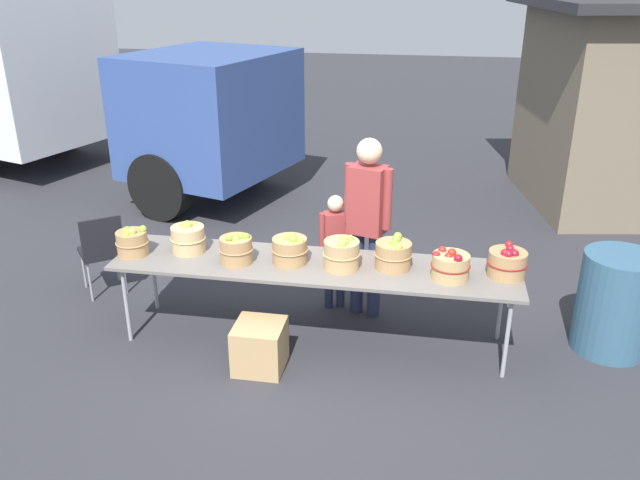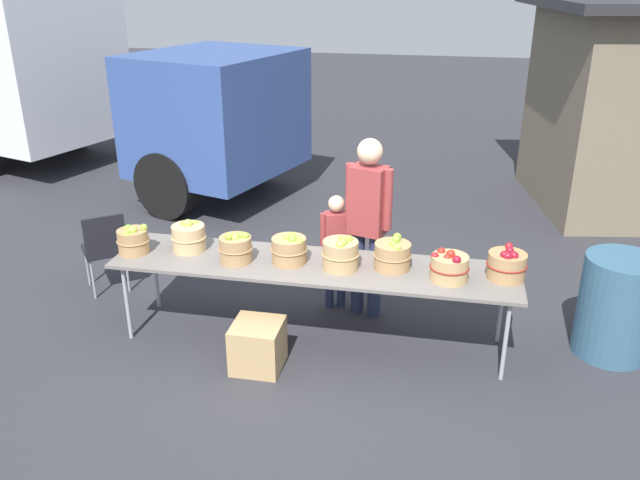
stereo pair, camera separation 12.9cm
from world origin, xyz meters
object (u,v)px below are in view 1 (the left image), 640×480
(apple_basket_green_3, at_px, (290,249))
(folding_chair, at_px, (102,248))
(apple_basket_green_1, at_px, (188,238))
(apple_basket_green_0, at_px, (132,242))
(apple_basket_green_4, at_px, (342,254))
(trash_barrel, at_px, (615,303))
(vendor_adult, at_px, (367,215))
(box_truck, at_px, (24,76))
(market_table, at_px, (314,267))
(apple_basket_red_1, at_px, (507,263))
(child_customer, at_px, (335,243))
(apple_basket_red_0, at_px, (450,266))
(produce_crate, at_px, (260,346))
(apple_basket_green_5, at_px, (393,254))
(apple_basket_green_2, at_px, (236,249))

(apple_basket_green_3, height_order, folding_chair, apple_basket_green_3)
(apple_basket_green_1, bearing_deg, apple_basket_green_0, -161.89)
(apple_basket_green_4, relative_size, trash_barrel, 0.36)
(apple_basket_green_4, xyz_separation_m, vendor_adult, (0.15, 0.60, 0.14))
(apple_basket_green_4, xyz_separation_m, box_truck, (-5.77, 4.61, 0.61))
(folding_chair, distance_m, trash_barrel, 4.84)
(apple_basket_green_3, height_order, vendor_adult, vendor_adult)
(apple_basket_green_0, bearing_deg, market_table, 2.67)
(apple_basket_red_1, bearing_deg, folding_chair, 173.25)
(market_table, relative_size, child_customer, 3.02)
(child_customer, bearing_deg, apple_basket_red_0, 128.06)
(apple_basket_green_3, xyz_separation_m, vendor_adult, (0.60, 0.56, 0.15))
(apple_basket_red_1, bearing_deg, apple_basket_green_1, 179.50)
(apple_basket_red_1, relative_size, vendor_adult, 0.19)
(apple_basket_red_1, distance_m, produce_crate, 2.16)
(apple_basket_green_5, xyz_separation_m, trash_barrel, (1.90, 0.26, -0.42))
(box_truck, bearing_deg, apple_basket_green_1, -28.43)
(apple_basket_green_0, xyz_separation_m, vendor_adult, (2.01, 0.64, 0.15))
(apple_basket_red_0, bearing_deg, market_table, 176.26)
(produce_crate, bearing_deg, trash_barrel, 15.67)
(apple_basket_red_1, bearing_deg, box_truck, 147.61)
(apple_basket_green_2, distance_m, apple_basket_green_4, 0.91)
(box_truck, distance_m, produce_crate, 7.36)
(apple_basket_green_5, bearing_deg, produce_crate, -151.32)
(apple_basket_green_4, distance_m, apple_basket_green_5, 0.44)
(apple_basket_green_2, bearing_deg, trash_barrel, 6.81)
(apple_basket_green_2, relative_size, apple_basket_green_5, 0.91)
(apple_basket_green_1, bearing_deg, apple_basket_green_4, -4.60)
(apple_basket_green_1, xyz_separation_m, box_truck, (-4.37, 4.50, 0.61))
(apple_basket_green_0, bearing_deg, trash_barrel, 5.27)
(box_truck, bearing_deg, apple_basket_green_3, -23.29)
(apple_basket_green_4, bearing_deg, folding_chair, 167.71)
(apple_basket_red_0, relative_size, produce_crate, 0.80)
(apple_basket_green_0, xyz_separation_m, apple_basket_green_2, (0.95, 0.00, 0.01))
(apple_basket_green_2, distance_m, vendor_adult, 1.25)
(produce_crate, bearing_deg, child_customer, 68.60)
(apple_basket_red_1, xyz_separation_m, box_truck, (-7.13, 4.52, 0.62))
(apple_basket_green_1, height_order, apple_basket_green_4, apple_basket_green_4)
(apple_basket_red_0, bearing_deg, child_customer, 145.93)
(apple_basket_green_1, relative_size, child_customer, 0.27)
(apple_basket_green_0, bearing_deg, vendor_adult, 17.61)
(apple_basket_red_0, xyz_separation_m, child_customer, (-1.06, 0.72, -0.18))
(apple_basket_green_0, relative_size, apple_basket_green_3, 0.91)
(apple_basket_green_4, bearing_deg, apple_basket_green_5, 12.07)
(apple_basket_green_5, bearing_deg, apple_basket_green_0, -176.74)
(apple_basket_green_4, xyz_separation_m, apple_basket_red_0, (0.90, -0.04, -0.02))
(apple_basket_green_3, distance_m, apple_basket_green_5, 0.88)
(apple_basket_red_1, bearing_deg, produce_crate, -164.01)
(produce_crate, bearing_deg, box_truck, 135.40)
(apple_basket_green_3, relative_size, box_truck, 0.04)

